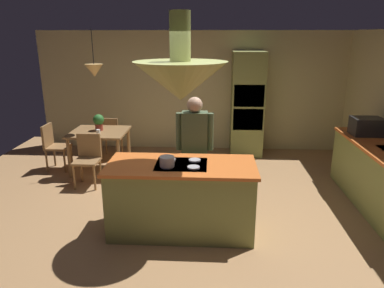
{
  "coord_description": "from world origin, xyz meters",
  "views": [
    {
      "loc": [
        0.37,
        -4.39,
        2.46
      ],
      "look_at": [
        0.1,
        0.4,
        1.0
      ],
      "focal_mm": 33.69,
      "sensor_mm": 36.0,
      "label": 1
    }
  ],
  "objects_px": {
    "oven_tower": "(247,104)",
    "chair_at_corner": "(54,144)",
    "dining_table": "(99,137)",
    "person_at_island": "(195,146)",
    "microwave_on_counter": "(367,126)",
    "chair_facing_island": "(88,156)",
    "chair_by_back_wall": "(110,135)",
    "cup_on_table": "(98,132)",
    "cooking_pot_on_cooktop": "(167,161)",
    "kitchen_island": "(182,198)",
    "potted_plant_on_table": "(99,121)"
  },
  "relations": [
    {
      "from": "potted_plant_on_table",
      "to": "cooking_pot_on_cooktop",
      "type": "height_order",
      "value": "potted_plant_on_table"
    },
    {
      "from": "kitchen_island",
      "to": "chair_facing_island",
      "type": "bearing_deg",
      "value": 140.07
    },
    {
      "from": "potted_plant_on_table",
      "to": "microwave_on_counter",
      "type": "height_order",
      "value": "microwave_on_counter"
    },
    {
      "from": "potted_plant_on_table",
      "to": "cooking_pot_on_cooktop",
      "type": "bearing_deg",
      "value": -55.93
    },
    {
      "from": "dining_table",
      "to": "microwave_on_counter",
      "type": "height_order",
      "value": "microwave_on_counter"
    },
    {
      "from": "cooking_pot_on_cooktop",
      "to": "cup_on_table",
      "type": "bearing_deg",
      "value": 126.49
    },
    {
      "from": "person_at_island",
      "to": "cooking_pot_on_cooktop",
      "type": "relative_size",
      "value": 9.14
    },
    {
      "from": "chair_facing_island",
      "to": "microwave_on_counter",
      "type": "relative_size",
      "value": 1.89
    },
    {
      "from": "dining_table",
      "to": "cup_on_table",
      "type": "distance_m",
      "value": 0.28
    },
    {
      "from": "microwave_on_counter",
      "to": "person_at_island",
      "type": "bearing_deg",
      "value": -162.91
    },
    {
      "from": "oven_tower",
      "to": "chair_at_corner",
      "type": "height_order",
      "value": "oven_tower"
    },
    {
      "from": "oven_tower",
      "to": "person_at_island",
      "type": "bearing_deg",
      "value": -110.8
    },
    {
      "from": "chair_facing_island",
      "to": "chair_by_back_wall",
      "type": "distance_m",
      "value": 1.35
    },
    {
      "from": "chair_at_corner",
      "to": "potted_plant_on_table",
      "type": "xyz_separation_m",
      "value": [
        0.87,
        0.07,
        0.42
      ]
    },
    {
      "from": "dining_table",
      "to": "microwave_on_counter",
      "type": "xyz_separation_m",
      "value": [
        4.54,
        -0.57,
        0.4
      ]
    },
    {
      "from": "chair_at_corner",
      "to": "cooking_pot_on_cooktop",
      "type": "height_order",
      "value": "cooking_pot_on_cooktop"
    },
    {
      "from": "person_at_island",
      "to": "potted_plant_on_table",
      "type": "bearing_deg",
      "value": 141.4
    },
    {
      "from": "dining_table",
      "to": "potted_plant_on_table",
      "type": "height_order",
      "value": "potted_plant_on_table"
    },
    {
      "from": "dining_table",
      "to": "cup_on_table",
      "type": "relative_size",
      "value": 11.22
    },
    {
      "from": "potted_plant_on_table",
      "to": "microwave_on_counter",
      "type": "xyz_separation_m",
      "value": [
        4.56,
        -0.64,
        0.13
      ]
    },
    {
      "from": "kitchen_island",
      "to": "microwave_on_counter",
      "type": "bearing_deg",
      "value": 28.27
    },
    {
      "from": "potted_plant_on_table",
      "to": "cup_on_table",
      "type": "bearing_deg",
      "value": -76.0
    },
    {
      "from": "potted_plant_on_table",
      "to": "microwave_on_counter",
      "type": "bearing_deg",
      "value": -8.02
    },
    {
      "from": "chair_at_corner",
      "to": "microwave_on_counter",
      "type": "bearing_deg",
      "value": -96.03
    },
    {
      "from": "chair_facing_island",
      "to": "cup_on_table",
      "type": "height_order",
      "value": "chair_facing_island"
    },
    {
      "from": "dining_table",
      "to": "cup_on_table",
      "type": "height_order",
      "value": "cup_on_table"
    },
    {
      "from": "chair_by_back_wall",
      "to": "cooking_pot_on_cooktop",
      "type": "height_order",
      "value": "cooking_pot_on_cooktop"
    },
    {
      "from": "person_at_island",
      "to": "chair_facing_island",
      "type": "height_order",
      "value": "person_at_island"
    },
    {
      "from": "person_at_island",
      "to": "chair_facing_island",
      "type": "bearing_deg",
      "value": 158.32
    },
    {
      "from": "chair_at_corner",
      "to": "cup_on_table",
      "type": "xyz_separation_m",
      "value": [
        0.94,
        -0.23,
        0.3
      ]
    },
    {
      "from": "dining_table",
      "to": "person_at_island",
      "type": "distance_m",
      "value": 2.33
    },
    {
      "from": "dining_table",
      "to": "chair_by_back_wall",
      "type": "xyz_separation_m",
      "value": [
        0.0,
        0.68,
        -0.15
      ]
    },
    {
      "from": "oven_tower",
      "to": "chair_facing_island",
      "type": "distance_m",
      "value": 3.39
    },
    {
      "from": "oven_tower",
      "to": "chair_facing_island",
      "type": "xyz_separation_m",
      "value": [
        -2.8,
        -1.82,
        -0.57
      ]
    },
    {
      "from": "chair_by_back_wall",
      "to": "person_at_island",
      "type": "bearing_deg",
      "value": 131.35
    },
    {
      "from": "kitchen_island",
      "to": "potted_plant_on_table",
      "type": "relative_size",
      "value": 6.22
    },
    {
      "from": "kitchen_island",
      "to": "person_at_island",
      "type": "xyz_separation_m",
      "value": [
        0.13,
        0.69,
        0.48
      ]
    },
    {
      "from": "chair_facing_island",
      "to": "chair_by_back_wall",
      "type": "bearing_deg",
      "value": 90.0
    },
    {
      "from": "kitchen_island",
      "to": "microwave_on_counter",
      "type": "relative_size",
      "value": 4.05
    },
    {
      "from": "dining_table",
      "to": "microwave_on_counter",
      "type": "bearing_deg",
      "value": -7.19
    },
    {
      "from": "kitchen_island",
      "to": "chair_at_corner",
      "type": "distance_m",
      "value": 3.33
    },
    {
      "from": "oven_tower",
      "to": "potted_plant_on_table",
      "type": "relative_size",
      "value": 7.15
    },
    {
      "from": "chair_by_back_wall",
      "to": "microwave_on_counter",
      "type": "distance_m",
      "value": 4.74
    },
    {
      "from": "dining_table",
      "to": "person_at_island",
      "type": "relative_size",
      "value": 0.61
    },
    {
      "from": "person_at_island",
      "to": "chair_facing_island",
      "type": "distance_m",
      "value": 2.02
    },
    {
      "from": "chair_facing_island",
      "to": "microwave_on_counter",
      "type": "xyz_separation_m",
      "value": [
        4.54,
        0.1,
        0.56
      ]
    },
    {
      "from": "chair_facing_island",
      "to": "microwave_on_counter",
      "type": "distance_m",
      "value": 4.58
    },
    {
      "from": "dining_table",
      "to": "potted_plant_on_table",
      "type": "xyz_separation_m",
      "value": [
        -0.02,
        0.07,
        0.27
      ]
    },
    {
      "from": "person_at_island",
      "to": "microwave_on_counter",
      "type": "distance_m",
      "value": 2.84
    },
    {
      "from": "chair_at_corner",
      "to": "microwave_on_counter",
      "type": "distance_m",
      "value": 5.48
    }
  ]
}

